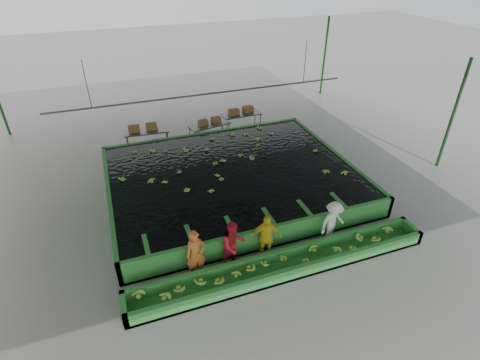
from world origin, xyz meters
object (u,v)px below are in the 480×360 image
object	(u,v)px
worker_c	(266,237)
packing_table_mid	(210,133)
worker_b	(234,245)
packing_table_right	(241,122)
box_stack_mid	(210,123)
box_stack_right	(241,113)
flotation_tank	(232,179)
packing_table_left	(148,139)
sorting_trough	(284,265)
box_stack_left	(143,130)
worker_d	(333,222)
worker_a	(196,254)

from	to	relation	value
worker_c	packing_table_mid	size ratio (longest dim) A/B	0.80
worker_b	packing_table_right	bearing A→B (deg)	58.71
packing_table_mid	box_stack_mid	size ratio (longest dim) A/B	1.77
box_stack_mid	box_stack_right	distance (m)	2.10
flotation_tank	worker_b	size ratio (longest dim) A/B	5.81
packing_table_left	box_stack_right	world-z (taller)	box_stack_right
flotation_tank	sorting_trough	size ratio (longest dim) A/B	1.00
sorting_trough	box_stack_left	size ratio (longest dim) A/B	7.17
packing_table_left	box_stack_right	size ratio (longest dim) A/B	1.54
box_stack_right	packing_table_mid	bearing A→B (deg)	-159.42
worker_d	worker_b	bearing A→B (deg)	166.85
worker_a	box_stack_mid	xyz separation A→B (m)	(3.05, 9.02, 0.12)
worker_b	packing_table_right	world-z (taller)	worker_b
sorting_trough	box_stack_mid	world-z (taller)	box_stack_mid
worker_c	worker_d	size ratio (longest dim) A/B	1.07
sorting_trough	packing_table_mid	size ratio (longest dim) A/B	4.68
worker_b	packing_table_right	size ratio (longest dim) A/B	0.79
worker_a	packing_table_right	world-z (taller)	worker_a
worker_c	packing_table_mid	world-z (taller)	worker_c
flotation_tank	packing_table_mid	world-z (taller)	packing_table_mid
worker_a	worker_b	world-z (taller)	worker_b
packing_table_mid	box_stack_right	distance (m)	2.22
worker_c	sorting_trough	bearing A→B (deg)	-50.50
worker_c	box_stack_right	xyz separation A→B (m)	(2.72, 9.72, 0.14)
flotation_tank	packing_table_mid	distance (m)	4.67
worker_a	box_stack_right	size ratio (longest dim) A/B	1.21
packing_table_right	worker_a	bearing A→B (deg)	-117.52
box_stack_left	box_stack_right	size ratio (longest dim) A/B	0.99
worker_a	box_stack_left	bearing A→B (deg)	88.59
packing_table_mid	packing_table_left	bearing A→B (deg)	174.94
packing_table_left	box_stack_right	distance (m)	5.24
box_stack_left	worker_b	bearing A→B (deg)	-80.70
sorting_trough	box_stack_left	world-z (taller)	box_stack_left
worker_d	packing_table_left	xyz separation A→B (m)	(-4.98, 9.24, -0.30)
worker_a	packing_table_right	xyz separation A→B (m)	(5.04, 9.68, -0.36)
box_stack_mid	box_stack_right	world-z (taller)	box_stack_right
packing_table_left	packing_table_mid	distance (m)	3.19
flotation_tank	worker_a	world-z (taller)	worker_a
box_stack_mid	box_stack_right	bearing A→B (deg)	19.51
packing_table_mid	box_stack_right	world-z (taller)	box_stack_right
box_stack_left	packing_table_right	bearing A→B (deg)	4.02
packing_table_left	box_stack_mid	world-z (taller)	box_stack_mid
worker_c	box_stack_mid	bearing A→B (deg)	103.19
sorting_trough	worker_c	distance (m)	1.05
worker_d	box_stack_right	distance (m)	9.72
worker_c	box_stack_right	bearing A→B (deg)	92.24
sorting_trough	worker_b	size ratio (longest dim) A/B	5.81
sorting_trough	packing_table_left	size ratio (longest dim) A/B	4.59
worker_b	box_stack_mid	bearing A→B (deg)	68.77
sorting_trough	packing_table_right	distance (m)	10.75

